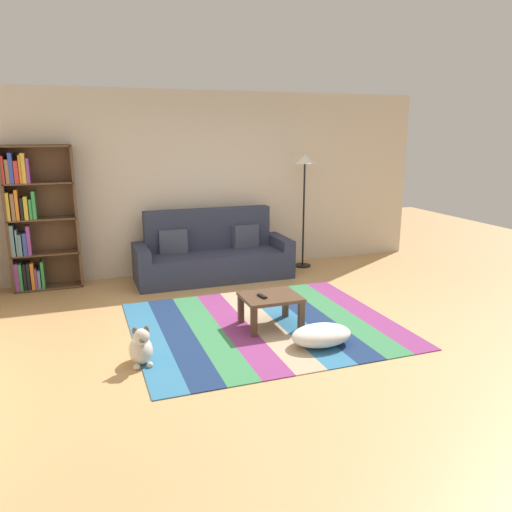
{
  "coord_description": "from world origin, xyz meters",
  "views": [
    {
      "loc": [
        -2.06,
        -4.95,
        2.12
      ],
      "look_at": [
        -0.05,
        0.59,
        0.65
      ],
      "focal_mm": 35.3,
      "sensor_mm": 36.0,
      "label": 1
    }
  ],
  "objects": [
    {
      "name": "back_wall",
      "position": [
        0.0,
        2.55,
        1.35
      ],
      "size": [
        6.8,
        0.1,
        2.7
      ],
      "primitive_type": "cube",
      "color": "beige",
      "rests_on": "ground_plane"
    },
    {
      "name": "bookshelf",
      "position": [
        -2.61,
        2.31,
        0.94
      ],
      "size": [
        0.9,
        0.28,
        1.95
      ],
      "color": "brown",
      "rests_on": "ground_plane"
    },
    {
      "name": "dog",
      "position": [
        -1.6,
        -0.52,
        0.16
      ],
      "size": [
        0.22,
        0.35,
        0.4
      ],
      "color": "beige",
      "rests_on": "ground_plane"
    },
    {
      "name": "rug",
      "position": [
        -0.18,
        -0.01,
        0.01
      ],
      "size": [
        2.86,
        2.46,
        0.01
      ],
      "color": "teal",
      "rests_on": "ground_plane"
    },
    {
      "name": "pouf",
      "position": [
        0.17,
        -0.73,
        0.12
      ],
      "size": [
        0.63,
        0.41,
        0.21
      ],
      "primitive_type": "ellipsoid",
      "color": "white",
      "rests_on": "rug"
    },
    {
      "name": "standing_lamp",
      "position": [
        1.31,
        2.15,
        1.48
      ],
      "size": [
        0.32,
        0.32,
        1.77
      ],
      "color": "black",
      "rests_on": "ground_plane"
    },
    {
      "name": "ground_plane",
      "position": [
        0.0,
        0.0,
        0.0
      ],
      "size": [
        14.0,
        14.0,
        0.0
      ],
      "primitive_type": "plane",
      "color": "tan"
    },
    {
      "name": "coffee_table",
      "position": [
        -0.12,
        -0.07,
        0.3
      ],
      "size": [
        0.63,
        0.52,
        0.35
      ],
      "color": "#513826",
      "rests_on": "rug"
    },
    {
      "name": "couch",
      "position": [
        -0.22,
        2.02,
        0.34
      ],
      "size": [
        2.26,
        0.8,
        1.0
      ],
      "color": "#2D3347",
      "rests_on": "ground_plane"
    },
    {
      "name": "tv_remote",
      "position": [
        -0.23,
        -0.09,
        0.37
      ],
      "size": [
        0.07,
        0.16,
        0.02
      ],
      "primitive_type": "cube",
      "rotation": [
        0.0,
        0.0,
        0.18
      ],
      "color": "black",
      "rests_on": "coffee_table"
    }
  ]
}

